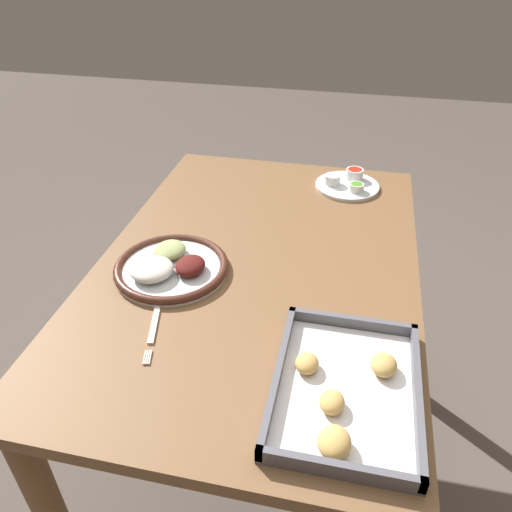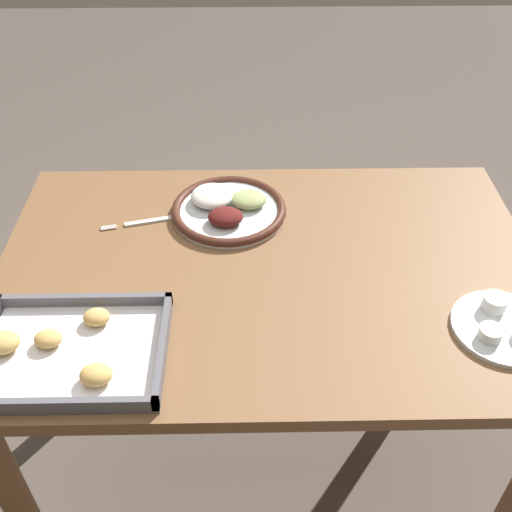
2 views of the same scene
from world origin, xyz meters
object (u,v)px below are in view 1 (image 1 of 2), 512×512
at_px(dinner_plate, 170,267).
at_px(saucer_plate, 347,183).
at_px(fork, 155,319).
at_px(baking_tray, 345,390).

xyz_separation_m(dinner_plate, saucer_plate, (-0.52, 0.37, -0.00)).
relative_size(fork, saucer_plate, 1.17).
bearing_deg(fork, dinner_plate, 175.50).
relative_size(saucer_plate, baking_tray, 0.57).
bearing_deg(saucer_plate, fork, -26.82).
bearing_deg(dinner_plate, baking_tray, 56.60).
height_order(fork, saucer_plate, saucer_plate).
height_order(dinner_plate, baking_tray, dinner_plate).
distance_m(fork, baking_tray, 0.40).
relative_size(dinner_plate, baking_tray, 0.79).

